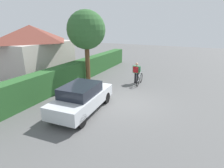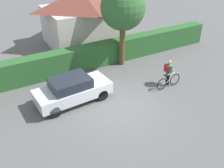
% 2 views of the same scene
% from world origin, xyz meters
% --- Properties ---
extents(ground_plane, '(60.00, 60.00, 0.00)m').
position_xyz_m(ground_plane, '(0.00, 0.00, 0.00)').
color(ground_plane, '#585858').
extents(hedge_row, '(20.85, 0.90, 1.56)m').
position_xyz_m(hedge_row, '(0.00, 4.99, 0.78)').
color(hedge_row, '#2A5B2A').
rests_on(hedge_row, ground).
extents(house_distant, '(5.87, 4.77, 4.23)m').
position_xyz_m(house_distant, '(2.01, 9.29, 2.16)').
color(house_distant, beige).
rests_on(house_distant, ground).
extents(parked_car_near, '(4.11, 1.93, 1.46)m').
position_xyz_m(parked_car_near, '(-1.94, 1.74, 0.76)').
color(parked_car_near, silver).
rests_on(parked_car_near, ground).
extents(bicycle, '(1.75, 0.50, 0.95)m').
position_xyz_m(bicycle, '(3.49, 0.35, 0.41)').
color(bicycle, black).
rests_on(bicycle, ground).
extents(person_rider, '(0.39, 0.64, 1.58)m').
position_xyz_m(person_rider, '(3.66, 0.66, 0.95)').
color(person_rider, black).
rests_on(person_rider, ground).
extents(tree_kerbside, '(2.83, 2.83, 5.30)m').
position_xyz_m(tree_kerbside, '(2.68, 4.30, 3.85)').
color(tree_kerbside, brown).
rests_on(tree_kerbside, ground).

